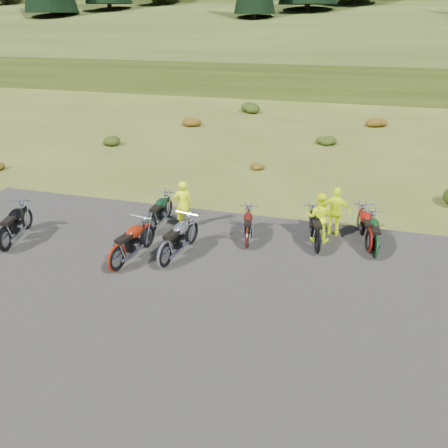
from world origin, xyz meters
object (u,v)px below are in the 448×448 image
(motorcycle_0, at_px, (8,251))
(person_middle, at_px, (183,205))
(motorcycle_3, at_px, (166,268))
(motorcycle_7, at_px, (374,258))

(motorcycle_0, distance_m, person_middle, 5.63)
(motorcycle_3, height_order, motorcycle_7, motorcycle_3)
(motorcycle_0, height_order, person_middle, person_middle)
(motorcycle_7, bearing_deg, motorcycle_3, 105.18)
(motorcycle_3, bearing_deg, person_middle, 18.64)
(motorcycle_3, bearing_deg, motorcycle_7, -59.86)
(motorcycle_3, bearing_deg, motorcycle_0, 104.06)
(motorcycle_7, xyz_separation_m, person_middle, (-6.23, 0.50, 0.83))
(motorcycle_3, relative_size, motorcycle_7, 1.15)
(motorcycle_0, bearing_deg, motorcycle_3, -99.31)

